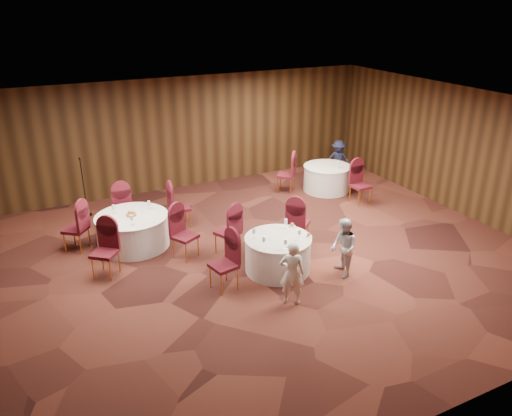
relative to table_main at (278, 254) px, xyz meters
name	(u,v)px	position (x,y,z in m)	size (l,w,h in m)	color
ground	(252,260)	(-0.29, 0.62, -0.38)	(12.00, 12.00, 0.00)	black
room_shell	(251,173)	(-0.29, 0.62, 1.59)	(12.00, 12.00, 12.00)	silver
table_main	(278,254)	(0.00, 0.00, 0.00)	(1.36, 1.36, 0.74)	silver
table_left	(133,231)	(-2.39, 2.42, 0.00)	(1.62, 1.62, 0.74)	silver
table_right	(327,178)	(3.50, 3.44, 0.00)	(1.36, 1.36, 0.74)	silver
chairs_main	(252,239)	(-0.28, 0.64, 0.12)	(2.94, 1.96, 1.00)	#410D1B
chairs_left	(134,225)	(-2.34, 2.43, 0.12)	(3.09, 2.92, 1.00)	#410D1B
chairs_right	(322,180)	(3.08, 3.05, 0.12)	(2.01, 2.31, 1.00)	#410D1B
tabletop_main	(287,234)	(0.14, -0.10, 0.47)	(1.13, 1.01, 0.22)	silver
tabletop_left	(131,212)	(-2.38, 2.41, 0.45)	(0.84, 0.84, 0.22)	silver
tabletop_right	(338,163)	(3.67, 3.15, 0.52)	(0.08, 0.08, 0.22)	silver
mic_stand	(85,199)	(-3.05, 4.67, 0.07)	(0.24, 0.24, 1.54)	black
woman_a	(292,273)	(-0.35, -1.16, 0.25)	(0.45, 0.30, 1.25)	white
woman_b	(343,248)	(1.08, -0.74, 0.24)	(0.60, 0.46, 1.23)	silver
man_c	(338,160)	(4.35, 4.11, 0.24)	(0.79, 0.46, 1.23)	#151831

